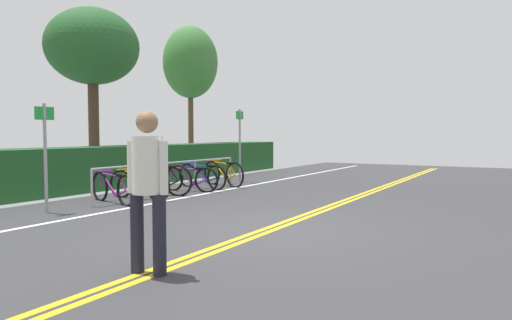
% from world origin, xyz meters
% --- Properties ---
extents(ground_plane, '(32.31, 11.02, 0.05)m').
position_xyz_m(ground_plane, '(0.00, 0.00, -0.03)').
color(ground_plane, '#353538').
extents(centre_line_yellow_inner, '(29.08, 0.10, 0.00)m').
position_xyz_m(centre_line_yellow_inner, '(0.00, -0.08, 0.00)').
color(centre_line_yellow_inner, gold).
rests_on(centre_line_yellow_inner, ground_plane).
extents(centre_line_yellow_outer, '(29.08, 0.10, 0.00)m').
position_xyz_m(centre_line_yellow_outer, '(0.00, 0.08, 0.00)').
color(centre_line_yellow_outer, gold).
rests_on(centre_line_yellow_outer, ground_plane).
extents(bike_lane_stripe_white, '(29.08, 0.12, 0.00)m').
position_xyz_m(bike_lane_stripe_white, '(0.00, 3.39, 0.00)').
color(bike_lane_stripe_white, white).
rests_on(bike_lane_stripe_white, ground_plane).
extents(bike_rack, '(5.10, 0.05, 0.78)m').
position_xyz_m(bike_rack, '(2.67, 4.14, 0.59)').
color(bike_rack, '#9EA0A5').
rests_on(bike_rack, ground_plane).
extents(bicycle_0, '(0.58, 1.73, 0.70)m').
position_xyz_m(bicycle_0, '(0.70, 4.16, 0.33)').
color(bicycle_0, black).
rests_on(bicycle_0, ground_plane).
extents(bicycle_1, '(0.46, 1.77, 0.69)m').
position_xyz_m(bicycle_1, '(1.46, 4.14, 0.32)').
color(bicycle_1, black).
rests_on(bicycle_1, ground_plane).
extents(bicycle_2, '(0.46, 1.76, 0.78)m').
position_xyz_m(bicycle_2, '(2.23, 4.21, 0.37)').
color(bicycle_2, black).
rests_on(bicycle_2, ground_plane).
extents(bicycle_3, '(0.46, 1.64, 0.68)m').
position_xyz_m(bicycle_3, '(3.13, 4.04, 0.32)').
color(bicycle_3, black).
rests_on(bicycle_3, ground_plane).
extents(bicycle_4, '(0.46, 1.77, 0.70)m').
position_xyz_m(bicycle_4, '(3.86, 4.18, 0.33)').
color(bicycle_4, black).
rests_on(bicycle_4, ground_plane).
extents(bicycle_5, '(0.62, 1.69, 0.74)m').
position_xyz_m(bicycle_5, '(4.62, 4.00, 0.35)').
color(bicycle_5, black).
rests_on(bicycle_5, ground_plane).
extents(pedestrian, '(0.32, 0.49, 1.70)m').
position_xyz_m(pedestrian, '(-2.68, 0.00, 0.98)').
color(pedestrian, '#1E1E2D').
rests_on(pedestrian, ground_plane).
extents(sign_post_near, '(0.36, 0.08, 2.02)m').
position_xyz_m(sign_post_near, '(-0.77, 4.29, 1.23)').
color(sign_post_near, gray).
rests_on(sign_post_near, ground_plane).
extents(sign_post_far, '(0.36, 0.06, 2.20)m').
position_xyz_m(sign_post_far, '(5.69, 4.12, 1.32)').
color(sign_post_far, gray).
rests_on(sign_post_far, ground_plane).
extents(hedge_backdrop, '(14.05, 1.27, 1.12)m').
position_xyz_m(hedge_backdrop, '(4.17, 6.54, 0.56)').
color(hedge_backdrop, '#1C4C21').
rests_on(hedge_backdrop, ground_plane).
extents(tree_mid, '(2.77, 2.77, 5.22)m').
position_xyz_m(tree_mid, '(3.62, 8.05, 4.04)').
color(tree_mid, '#473323').
rests_on(tree_mid, ground_plane).
extents(tree_far_right, '(2.13, 2.13, 5.63)m').
position_xyz_m(tree_far_right, '(8.44, 8.11, 4.22)').
color(tree_far_right, brown).
rests_on(tree_far_right, ground_plane).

